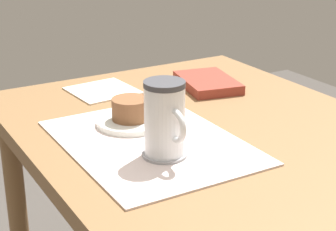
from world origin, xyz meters
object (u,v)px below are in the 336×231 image
(pastry_plate, at_px, (131,122))
(pastry, at_px, (130,109))
(coffee_mug, at_px, (165,118))
(small_book, at_px, (208,83))
(dining_table, at_px, (220,176))

(pastry_plate, bearing_deg, pastry, 0.00)
(pastry, xyz_separation_m, coffee_mug, (0.17, -0.02, 0.04))
(pastry, distance_m, small_book, 0.32)
(dining_table, relative_size, small_book, 5.73)
(dining_table, xyz_separation_m, pastry_plate, (-0.14, -0.14, 0.10))
(pastry_plate, xyz_separation_m, coffee_mug, (0.17, -0.02, 0.07))
(dining_table, relative_size, pastry_plate, 7.14)
(coffee_mug, height_order, small_book, coffee_mug)
(dining_table, distance_m, coffee_mug, 0.23)
(coffee_mug, xyz_separation_m, small_book, (-0.31, 0.30, -0.07))
(small_book, bearing_deg, pastry_plate, -52.81)
(dining_table, xyz_separation_m, small_book, (-0.28, 0.15, 0.11))
(small_book, bearing_deg, coffee_mug, -32.96)
(dining_table, relative_size, coffee_mug, 7.46)
(pastry_plate, height_order, coffee_mug, coffee_mug)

